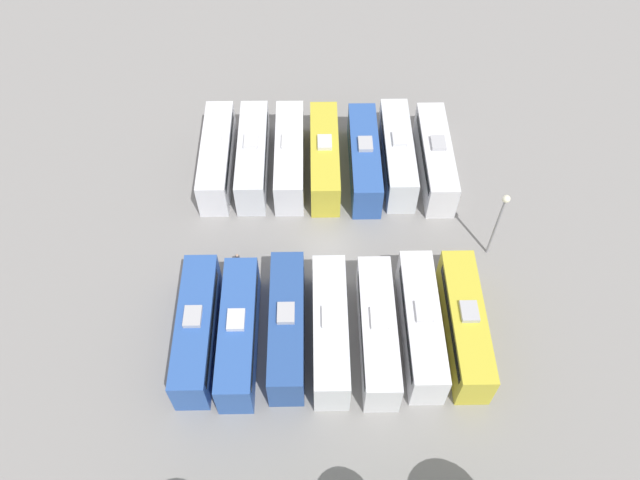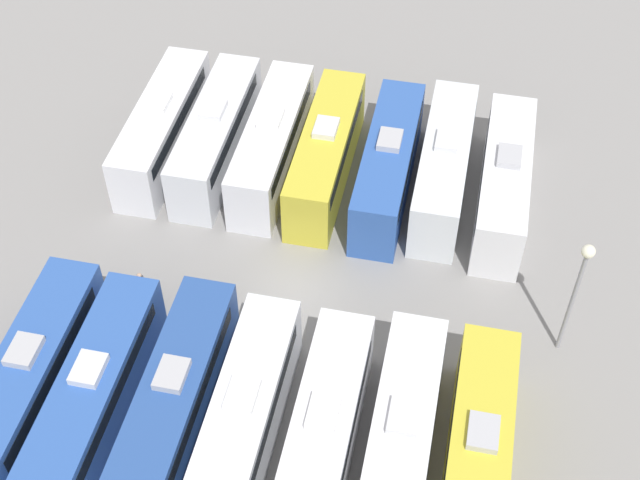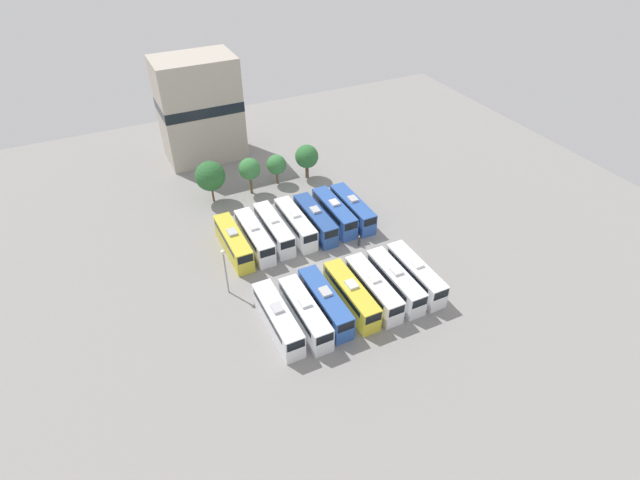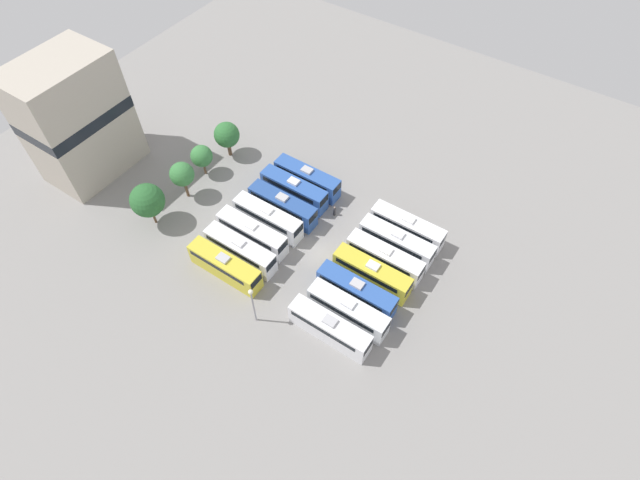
{
  "view_description": "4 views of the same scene",
  "coord_description": "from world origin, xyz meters",
  "px_view_note": "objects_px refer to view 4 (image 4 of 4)",
  "views": [
    {
      "loc": [
        1.08,
        29.45,
        40.98
      ],
      "look_at": [
        0.65,
        0.64,
        1.86
      ],
      "focal_mm": 35.0,
      "sensor_mm": 36.0,
      "label": 1
    },
    {
      "loc": [
        -7.08,
        26.98,
        33.8
      ],
      "look_at": [
        -1.2,
        -0.66,
        3.31
      ],
      "focal_mm": 50.0,
      "sensor_mm": 36.0,
      "label": 2
    },
    {
      "loc": [
        -22.78,
        -46.61,
        44.28
      ],
      "look_at": [
        0.79,
        1.74,
        3.16
      ],
      "focal_mm": 28.0,
      "sensor_mm": 36.0,
      "label": 3
    },
    {
      "loc": [
        -33.22,
        -22.57,
        55.47
      ],
      "look_at": [
        1.0,
        0.3,
        1.66
      ],
      "focal_mm": 28.0,
      "sensor_mm": 36.0,
      "label": 4
    }
  ],
  "objects_px": {
    "bus_4": "(384,258)",
    "light_pole": "(252,300)",
    "worker_person": "(334,211)",
    "tree_0": "(147,200)",
    "bus_0": "(330,328)",
    "bus_7": "(225,266)",
    "bus_10": "(268,218)",
    "tree_3": "(227,135)",
    "tree_2": "(202,156)",
    "bus_3": "(372,273)",
    "bus_6": "(407,227)",
    "bus_11": "(283,205)",
    "bus_2": "(356,291)",
    "bus_12": "(294,189)",
    "bus_1": "(348,310)",
    "bus_13": "(307,178)",
    "bus_5": "(396,242)",
    "tree_1": "(182,174)",
    "bus_8": "(240,250)",
    "depot_building": "(76,119)",
    "bus_9": "(252,233)"
  },
  "relations": [
    {
      "from": "depot_building",
      "to": "bus_6",
      "type": "bearing_deg",
      "value": -72.79
    },
    {
      "from": "bus_6",
      "to": "bus_11",
      "type": "height_order",
      "value": "same"
    },
    {
      "from": "bus_11",
      "to": "tree_0",
      "type": "relative_size",
      "value": 1.51
    },
    {
      "from": "bus_0",
      "to": "tree_2",
      "type": "relative_size",
      "value": 2.0
    },
    {
      "from": "tree_1",
      "to": "bus_9",
      "type": "bearing_deg",
      "value": -95.69
    },
    {
      "from": "bus_11",
      "to": "tree_2",
      "type": "bearing_deg",
      "value": 90.11
    },
    {
      "from": "bus_2",
      "to": "bus_5",
      "type": "distance_m",
      "value": 9.67
    },
    {
      "from": "bus_3",
      "to": "bus_6",
      "type": "distance_m",
      "value": 9.33
    },
    {
      "from": "bus_8",
      "to": "tree_1",
      "type": "relative_size",
      "value": 1.68
    },
    {
      "from": "bus_0",
      "to": "tree_2",
      "type": "xyz_separation_m",
      "value": [
        12.53,
        31.19,
        1.74
      ]
    },
    {
      "from": "bus_12",
      "to": "bus_13",
      "type": "relative_size",
      "value": 1.0
    },
    {
      "from": "bus_9",
      "to": "bus_13",
      "type": "relative_size",
      "value": 1.0
    },
    {
      "from": "bus_4",
      "to": "bus_3",
      "type": "bearing_deg",
      "value": 176.79
    },
    {
      "from": "bus_7",
      "to": "light_pole",
      "type": "bearing_deg",
      "value": -113.39
    },
    {
      "from": "bus_5",
      "to": "depot_building",
      "type": "relative_size",
      "value": 0.58
    },
    {
      "from": "bus_10",
      "to": "tree_3",
      "type": "height_order",
      "value": "tree_3"
    },
    {
      "from": "bus_3",
      "to": "bus_12",
      "type": "bearing_deg",
      "value": 69.3
    },
    {
      "from": "bus_2",
      "to": "bus_11",
      "type": "bearing_deg",
      "value": 68.38
    },
    {
      "from": "bus_12",
      "to": "tree_3",
      "type": "relative_size",
      "value": 1.74
    },
    {
      "from": "bus_1",
      "to": "light_pole",
      "type": "distance_m",
      "value": 11.71
    },
    {
      "from": "bus_11",
      "to": "tree_2",
      "type": "height_order",
      "value": "tree_2"
    },
    {
      "from": "bus_11",
      "to": "depot_building",
      "type": "height_order",
      "value": "depot_building"
    },
    {
      "from": "light_pole",
      "to": "bus_6",
      "type": "bearing_deg",
      "value": -22.44
    },
    {
      "from": "bus_0",
      "to": "bus_3",
      "type": "bearing_deg",
      "value": -1.49
    },
    {
      "from": "bus_2",
      "to": "light_pole",
      "type": "bearing_deg",
      "value": 137.4
    },
    {
      "from": "bus_1",
      "to": "bus_4",
      "type": "xyz_separation_m",
      "value": [
        9.39,
        0.14,
        0.0
      ]
    },
    {
      "from": "bus_1",
      "to": "tree_2",
      "type": "xyz_separation_m",
      "value": [
        9.32,
        31.75,
        1.74
      ]
    },
    {
      "from": "bus_7",
      "to": "bus_9",
      "type": "height_order",
      "value": "same"
    },
    {
      "from": "bus_2",
      "to": "bus_12",
      "type": "height_order",
      "value": "same"
    },
    {
      "from": "bus_3",
      "to": "bus_9",
      "type": "distance_m",
      "value": 17.29
    },
    {
      "from": "bus_0",
      "to": "bus_5",
      "type": "distance_m",
      "value": 15.8
    },
    {
      "from": "bus_11",
      "to": "depot_building",
      "type": "xyz_separation_m",
      "value": [
        -8.19,
        30.24,
        7.35
      ]
    },
    {
      "from": "bus_7",
      "to": "worker_person",
      "type": "height_order",
      "value": "bus_7"
    },
    {
      "from": "bus_3",
      "to": "bus_0",
      "type": "bearing_deg",
      "value": 178.51
    },
    {
      "from": "bus_0",
      "to": "tree_0",
      "type": "bearing_deg",
      "value": 87.94
    },
    {
      "from": "tree_3",
      "to": "tree_2",
      "type": "bearing_deg",
      "value": 175.42
    },
    {
      "from": "bus_12",
      "to": "bus_4",
      "type": "bearing_deg",
      "value": -101.11
    },
    {
      "from": "bus_8",
      "to": "bus_9",
      "type": "height_order",
      "value": "same"
    },
    {
      "from": "bus_4",
      "to": "bus_8",
      "type": "height_order",
      "value": "same"
    },
    {
      "from": "bus_12",
      "to": "tree_3",
      "type": "distance_m",
      "value": 14.4
    },
    {
      "from": "bus_0",
      "to": "bus_7",
      "type": "distance_m",
      "value": 16.26
    },
    {
      "from": "worker_person",
      "to": "tree_0",
      "type": "distance_m",
      "value": 26.05
    },
    {
      "from": "bus_4",
      "to": "bus_10",
      "type": "distance_m",
      "value": 17.25
    },
    {
      "from": "bus_5",
      "to": "tree_1",
      "type": "height_order",
      "value": "tree_1"
    },
    {
      "from": "bus_12",
      "to": "tree_3",
      "type": "xyz_separation_m",
      "value": [
        1.99,
        14.09,
        2.19
      ]
    },
    {
      "from": "bus_0",
      "to": "bus_5",
      "type": "relative_size",
      "value": 1.0
    },
    {
      "from": "bus_2",
      "to": "bus_12",
      "type": "relative_size",
      "value": 1.0
    },
    {
      "from": "bus_1",
      "to": "bus_13",
      "type": "bearing_deg",
      "value": 47.09
    },
    {
      "from": "bus_4",
      "to": "bus_5",
      "type": "bearing_deg",
      "value": -0.99
    },
    {
      "from": "bus_4",
      "to": "light_pole",
      "type": "distance_m",
      "value": 18.6
    }
  ]
}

